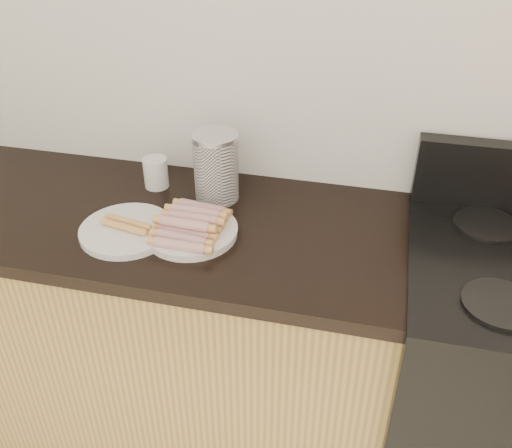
% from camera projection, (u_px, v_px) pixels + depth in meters
% --- Properties ---
extents(wall_back, '(4.00, 0.04, 2.60)m').
position_uv_depth(wall_back, '(287.00, 55.00, 1.62)').
color(wall_back, silver).
rests_on(wall_back, ground).
extents(cabinet_base, '(2.20, 0.59, 0.86)m').
position_uv_depth(cabinet_base, '(66.00, 315.00, 1.99)').
color(cabinet_base, olive).
rests_on(cabinet_base, floor).
extents(counter_slab, '(2.20, 0.62, 0.04)m').
position_uv_depth(counter_slab, '(39.00, 206.00, 1.74)').
color(counter_slab, black).
rests_on(counter_slab, cabinet_base).
extents(burner_near_left, '(0.18, 0.18, 0.01)m').
position_uv_depth(burner_near_left, '(501.00, 304.00, 1.32)').
color(burner_near_left, black).
rests_on(burner_near_left, stove).
extents(burner_far_left, '(0.18, 0.18, 0.01)m').
position_uv_depth(burner_far_left, '(487.00, 224.00, 1.59)').
color(burner_far_left, black).
rests_on(burner_far_left, stove).
extents(main_plate, '(0.31, 0.31, 0.02)m').
position_uv_depth(main_plate, '(191.00, 232.00, 1.57)').
color(main_plate, white).
rests_on(main_plate, counter_slab).
extents(side_plate, '(0.28, 0.28, 0.02)m').
position_uv_depth(side_plate, '(127.00, 230.00, 1.58)').
color(side_plate, white).
rests_on(side_plate, counter_slab).
extents(hotdog_pile, '(0.14, 0.23, 0.05)m').
position_uv_depth(hotdog_pile, '(190.00, 223.00, 1.56)').
color(hotdog_pile, maroon).
rests_on(hotdog_pile, main_plate).
extents(plain_sausages, '(0.13, 0.07, 0.02)m').
position_uv_depth(plain_sausages, '(126.00, 224.00, 1.57)').
color(plain_sausages, '#E08351').
rests_on(plain_sausages, side_plate).
extents(canister, '(0.14, 0.14, 0.21)m').
position_uv_depth(canister, '(216.00, 167.00, 1.69)').
color(canister, silver).
rests_on(canister, counter_slab).
extents(mug, '(0.10, 0.10, 0.10)m').
position_uv_depth(mug, '(156.00, 173.00, 1.78)').
color(mug, white).
rests_on(mug, counter_slab).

